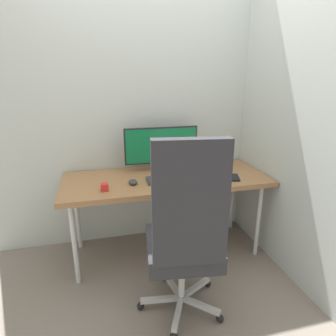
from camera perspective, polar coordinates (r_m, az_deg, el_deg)
name	(u,v)px	position (r m, az deg, el deg)	size (l,w,h in m)	color
ground_plane	(166,250)	(2.73, -0.40, -15.78)	(8.00, 8.00, 0.00)	slate
wall_back	(156,88)	(2.63, -2.43, 15.40)	(2.93, 0.04, 2.80)	#B7C1BC
wall_side_right	(281,90)	(2.47, 21.23, 14.10)	(0.04, 1.92, 2.80)	#B7C1BC
desk	(166,182)	(2.43, -0.43, -2.80)	(1.68, 0.67, 0.70)	#996B42
office_chair	(185,234)	(1.76, 3.40, -12.80)	(0.57, 0.59, 1.22)	black
monitor	(161,146)	(2.52, -1.30, 4.26)	(0.64, 0.12, 0.39)	black
keyboard	(172,179)	(2.33, 0.74, -2.20)	(0.40, 0.18, 0.02)	#333338
mouse	(133,182)	(2.26, -6.88, -2.76)	(0.07, 0.09, 0.04)	#333338
pen_holder	(226,164)	(2.66, 11.24, 0.80)	(0.08, 0.08, 0.17)	#B2B5BA
notebook	(229,177)	(2.44, 11.93, -1.80)	(0.15, 0.16, 0.02)	black
desk_clamp_accessory	(105,187)	(2.18, -12.34, -3.67)	(0.06, 0.06, 0.05)	red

